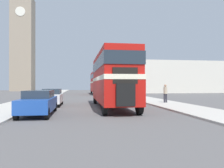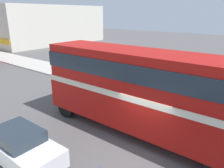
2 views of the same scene
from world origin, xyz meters
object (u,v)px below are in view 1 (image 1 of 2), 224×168
object	(u,v)px
church_tower	(23,25)
bicycle_on_pavement	(142,95)
double_decker_bus	(112,76)
car_parked_mid	(52,97)
car_parked_near	(39,102)
pedestrian_walking	(165,92)
bus_distant	(98,81)

from	to	relation	value
church_tower	bicycle_on_pavement	bearing A→B (deg)	-57.54
double_decker_bus	car_parked_mid	xyz separation A→B (m)	(-5.02, 2.38, -1.78)
car_parked_near	bicycle_on_pavement	xyz separation A→B (m)	(10.83, 14.55, -0.30)
car_parked_near	bicycle_on_pavement	size ratio (longest dim) A/B	2.66
pedestrian_walking	car_parked_near	bearing A→B (deg)	-149.37
pedestrian_walking	bicycle_on_pavement	size ratio (longest dim) A/B	1.01
bicycle_on_pavement	church_tower	distance (m)	50.57
bus_distant	church_tower	world-z (taller)	church_tower
bus_distant	pedestrian_walking	size ratio (longest dim) A/B	6.06
bus_distant	car_parked_near	bearing A→B (deg)	-101.90
bus_distant	double_decker_bus	bearing A→B (deg)	-92.02
car_parked_mid	bicycle_on_pavement	bearing A→B (deg)	38.99
bus_distant	car_parked_mid	distance (m)	23.39
bicycle_on_pavement	church_tower	xyz separation A→B (m)	(-25.09, 39.45, 19.26)
bicycle_on_pavement	pedestrian_walking	bearing A→B (deg)	-89.83
church_tower	double_decker_bus	bearing A→B (deg)	-69.02
double_decker_bus	church_tower	xyz separation A→B (m)	(-19.38, 50.52, 17.19)
double_decker_bus	pedestrian_walking	size ratio (longest dim) A/B	6.04
car_parked_near	double_decker_bus	bearing A→B (deg)	34.25
car_parked_mid	pedestrian_walking	world-z (taller)	pedestrian_walking
double_decker_bus	car_parked_near	world-z (taller)	double_decker_bus
bus_distant	church_tower	bearing A→B (deg)	128.38
bicycle_on_pavement	church_tower	bearing A→B (deg)	122.46
church_tower	bus_distant	bearing A→B (deg)	-51.62
bus_distant	church_tower	distance (m)	36.88
car_parked_mid	church_tower	world-z (taller)	church_tower
bicycle_on_pavement	double_decker_bus	bearing A→B (deg)	-117.32
double_decker_bus	church_tower	size ratio (longest dim) A/B	0.28
bicycle_on_pavement	car_parked_mid	bearing A→B (deg)	-141.01
double_decker_bus	pedestrian_walking	xyz separation A→B (m)	(5.74, 2.95, -1.44)
bicycle_on_pavement	bus_distant	bearing A→B (deg)	109.23
double_decker_bus	car_parked_mid	distance (m)	5.83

